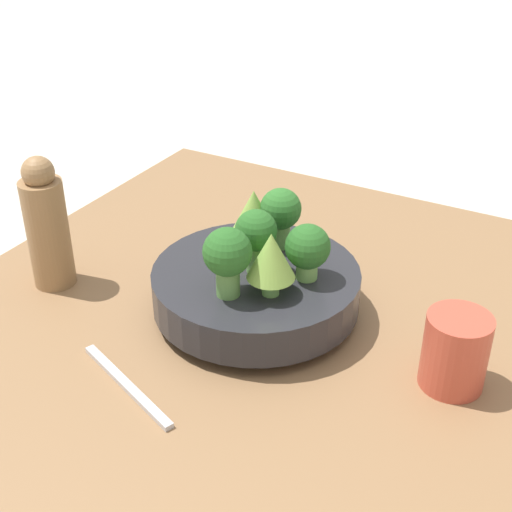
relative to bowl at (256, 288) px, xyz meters
name	(u,v)px	position (x,y,z in m)	size (l,w,h in m)	color
ground_plane	(278,349)	(0.04, -0.01, -0.07)	(6.00, 6.00, 0.00)	beige
table	(278,338)	(0.04, -0.01, -0.05)	(0.82, 0.83, 0.03)	olive
bowl	(256,288)	(0.00, 0.00, 0.00)	(0.25, 0.25, 0.06)	#28282D
romanesco_piece_near	(269,257)	(0.04, -0.03, 0.07)	(0.05, 0.05, 0.08)	#6BA34C
romanesco_piece_far	(254,213)	(-0.03, 0.05, 0.07)	(0.05, 0.05, 0.07)	#7AB256
broccoli_floret_back	(281,212)	(0.00, 0.07, 0.07)	(0.05, 0.05, 0.08)	#609347
broccoli_floret_right	(308,249)	(0.06, 0.01, 0.06)	(0.05, 0.05, 0.07)	#7AB256
broccoli_floret_front	(227,256)	(0.00, -0.06, 0.07)	(0.05, 0.05, 0.08)	#609347
broccoli_floret_center	(256,234)	(0.00, 0.00, 0.07)	(0.05, 0.05, 0.08)	#609347
cup	(456,349)	(0.24, -0.01, 0.01)	(0.07, 0.07, 0.08)	#C64C38
pepper_mill	(47,226)	(-0.26, -0.06, 0.05)	(0.05, 0.05, 0.17)	#997047
fork	(127,385)	(-0.05, -0.18, -0.03)	(0.15, 0.07, 0.01)	silver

